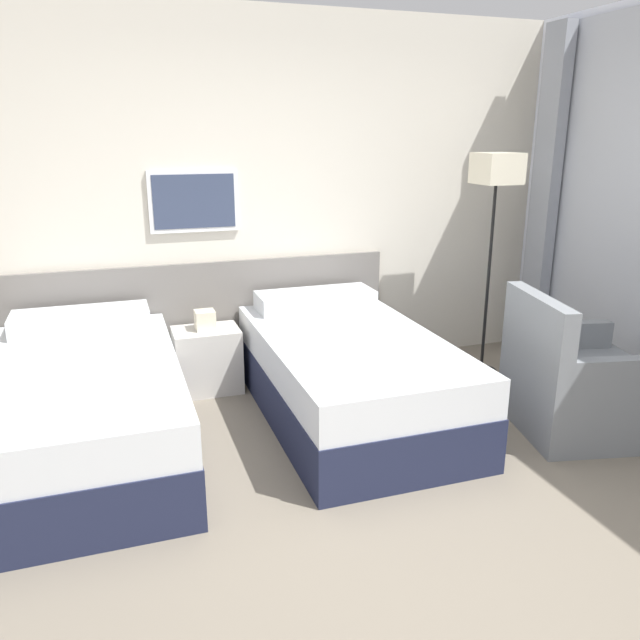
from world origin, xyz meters
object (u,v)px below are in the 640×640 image
at_px(bed_near_window, 349,375).
at_px(nightstand, 207,359).
at_px(bed_near_door, 84,409).
at_px(floor_lamp, 496,184).
at_px(armchair, 578,388).

distance_m(bed_near_window, nightstand, 1.11).
relative_size(bed_near_door, bed_near_window, 1.00).
xyz_separation_m(bed_near_door, bed_near_window, (1.66, 0.00, 0.00)).
relative_size(floor_lamp, armchair, 1.79).
xyz_separation_m(bed_near_window, armchair, (1.31, -0.65, -0.01)).
bearing_deg(armchair, nightstand, 69.00).
bearing_deg(floor_lamp, bed_near_door, -172.10).
relative_size(bed_near_window, nightstand, 3.16).
bearing_deg(nightstand, armchair, -33.15).
relative_size(nightstand, floor_lamp, 0.36).
bearing_deg(floor_lamp, armchair, -89.56).
distance_m(bed_near_door, bed_near_window, 1.66).
height_order(bed_near_window, nightstand, bed_near_window).
height_order(bed_near_window, floor_lamp, floor_lamp).
bearing_deg(bed_near_door, bed_near_window, 0.00).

